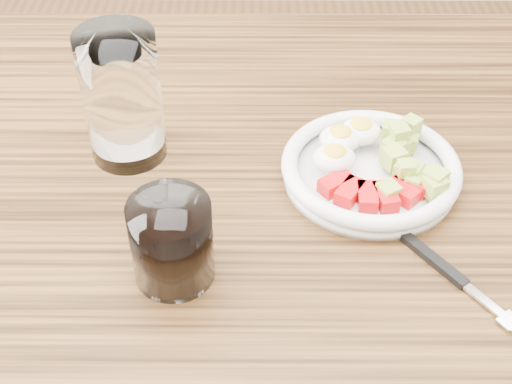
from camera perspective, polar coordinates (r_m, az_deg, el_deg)
dining_table at (r=0.83m, az=0.69°, el=-7.18°), size 1.50×0.90×0.77m
bowl at (r=0.80m, az=9.18°, el=2.01°), size 0.20×0.20×0.05m
fork at (r=0.72m, az=15.38°, el=-6.36°), size 0.11×0.15×0.01m
water_glass at (r=0.81m, az=-10.66°, el=7.48°), size 0.09×0.09×0.16m
coffee_glass at (r=0.68m, az=-6.75°, el=-3.99°), size 0.08×0.08×0.09m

